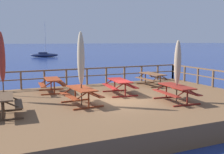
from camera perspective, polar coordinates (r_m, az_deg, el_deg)
ground_plane at (r=13.46m, az=1.27°, el=-8.16°), size 600.00×600.00×0.00m
wooden_deck at (r=13.35m, az=1.28°, el=-6.43°), size 13.84×9.64×0.84m
railing_waterside_far at (r=17.41m, az=-5.33°, el=0.71°), size 13.64×0.10×1.09m
railing_side_right at (r=17.13m, az=22.20°, el=0.03°), size 0.10×9.44×1.09m
picnic_table_back_right at (r=12.07m, az=-6.48°, el=-3.26°), size 1.56×2.02×0.78m
picnic_table_front_right at (r=15.23m, az=-12.48°, el=-1.12°), size 1.53×1.82×0.78m
picnic_table_back_left at (r=12.95m, az=13.46°, el=-2.65°), size 1.54×2.18×0.78m
picnic_table_mid_left at (r=14.38m, az=1.65°, el=-1.42°), size 1.59×2.12×0.78m
picnic_table_mid_centre at (r=11.03m, az=-22.14°, el=-4.86°), size 1.50×1.82×0.78m
picnic_table_mid_right at (r=17.38m, az=8.58°, el=0.09°), size 1.49×2.06×0.78m
patio_umbrella_tall_front at (r=11.81m, az=-6.60°, el=3.87°), size 0.32×0.32×3.24m
patio_umbrella_tall_mid_left at (r=13.48m, az=-22.34°, el=3.86°), size 0.32×0.32×3.26m
patio_umbrella_short_back at (r=12.85m, az=13.73°, el=2.94°), size 0.32×0.32×2.87m
sailboat_distant at (r=61.64m, az=-14.15°, el=4.57°), size 6.23×3.16×7.72m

